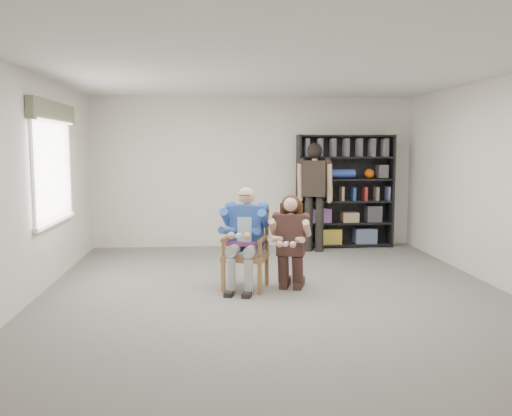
{
  "coord_description": "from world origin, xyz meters",
  "views": [
    {
      "loc": [
        -0.81,
        -6.66,
        1.87
      ],
      "look_at": [
        -0.2,
        0.6,
        1.05
      ],
      "focal_mm": 38.0,
      "sensor_mm": 36.0,
      "label": 1
    }
  ],
  "objects_px": {
    "kneeling_woman": "(290,243)",
    "armchair": "(245,250)",
    "standing_man": "(314,198)",
    "seated_man": "(245,238)",
    "bookshelf": "(345,191)"
  },
  "relations": [
    {
      "from": "kneeling_woman",
      "to": "armchair",
      "type": "bearing_deg",
      "value": -174.43
    },
    {
      "from": "seated_man",
      "to": "bookshelf",
      "type": "relative_size",
      "value": 0.65
    },
    {
      "from": "kneeling_woman",
      "to": "standing_man",
      "type": "distance_m",
      "value": 2.75
    },
    {
      "from": "armchair",
      "to": "kneeling_woman",
      "type": "bearing_deg",
      "value": 5.57
    },
    {
      "from": "seated_man",
      "to": "kneeling_woman",
      "type": "distance_m",
      "value": 0.6
    },
    {
      "from": "seated_man",
      "to": "kneeling_woman",
      "type": "height_order",
      "value": "seated_man"
    },
    {
      "from": "seated_man",
      "to": "standing_man",
      "type": "xyz_separation_m",
      "value": [
        1.4,
        2.49,
        0.28
      ]
    },
    {
      "from": "seated_man",
      "to": "kneeling_woman",
      "type": "bearing_deg",
      "value": 5.57
    },
    {
      "from": "kneeling_woman",
      "to": "bookshelf",
      "type": "distance_m",
      "value": 3.41
    },
    {
      "from": "seated_man",
      "to": "kneeling_woman",
      "type": "relative_size",
      "value": 1.09
    },
    {
      "from": "bookshelf",
      "to": "standing_man",
      "type": "relative_size",
      "value": 1.09
    },
    {
      "from": "kneeling_woman",
      "to": "standing_man",
      "type": "relative_size",
      "value": 0.65
    },
    {
      "from": "armchair",
      "to": "standing_man",
      "type": "xyz_separation_m",
      "value": [
        1.4,
        2.49,
        0.44
      ]
    },
    {
      "from": "armchair",
      "to": "bookshelf",
      "type": "bearing_deg",
      "value": 72.12
    },
    {
      "from": "bookshelf",
      "to": "armchair",
      "type": "bearing_deg",
      "value": -125.14
    }
  ]
}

